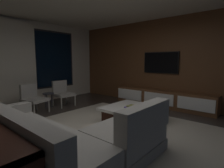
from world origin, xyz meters
TOP-DOWN VIEW (x-y plane):
  - floor at (0.00, 0.00)m, footprint 9.20×9.20m
  - back_wall_with_window at (-0.06, 3.62)m, footprint 6.60×0.30m
  - media_wall at (3.06, 0.00)m, footprint 0.12×7.80m
  - area_rug at (0.35, -0.10)m, footprint 3.20×3.80m
  - sectional_couch at (-0.95, -0.14)m, footprint 1.98×2.50m
  - coffee_table at (1.01, -0.03)m, footprint 1.16×1.16m
  - book_stack_on_coffee_table at (0.97, -0.02)m, footprint 0.25×0.23m
  - accent_chair_near_window at (0.88, 2.55)m, footprint 0.57×0.59m
  - accent_chair_by_curtain at (-0.11, 2.46)m, footprint 0.65×0.67m
  - side_stool at (0.40, 2.56)m, footprint 0.32×0.32m
  - media_console at (2.77, 0.05)m, footprint 0.46×3.10m
  - mounted_tv at (2.95, 0.25)m, footprint 0.05×1.14m

SIDE VIEW (x-z plane):
  - floor at x=0.00m, z-range 0.00..0.00m
  - area_rug at x=0.35m, z-range 0.00..0.01m
  - coffee_table at x=1.01m, z-range 0.01..0.37m
  - media_console at x=2.77m, z-range -0.01..0.51m
  - sectional_couch at x=-0.95m, z-range -0.12..0.70m
  - side_stool at x=0.40m, z-range 0.14..0.60m
  - book_stack_on_coffee_table at x=0.97m, z-range 0.36..0.40m
  - accent_chair_near_window at x=0.88m, z-range 0.04..0.82m
  - accent_chair_by_curtain at x=-0.11m, z-range 0.04..0.82m
  - back_wall_with_window at x=-0.06m, z-range -0.01..2.69m
  - media_wall at x=3.06m, z-range 0.00..2.70m
  - mounted_tv at x=2.95m, z-range 1.02..1.68m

